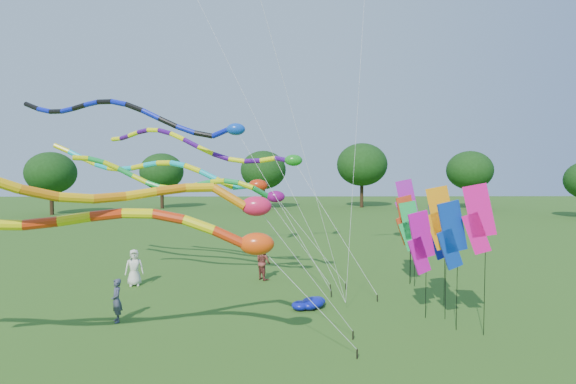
{
  "coord_description": "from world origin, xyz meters",
  "views": [
    {
      "loc": [
        -0.16,
        -15.38,
        5.86
      ],
      "look_at": [
        0.15,
        4.86,
        4.8
      ],
      "focal_mm": 30.0,
      "sensor_mm": 36.0,
      "label": 1
    }
  ],
  "objects_px": {
    "tube_kite_orange": "(95,184)",
    "blue_nylon_heap": "(311,302)",
    "person_a": "(134,268)",
    "person_b": "(117,300)",
    "person_c": "(263,262)",
    "tube_kite_red": "(90,221)"
  },
  "relations": [
    {
      "from": "tube_kite_red",
      "to": "tube_kite_orange",
      "type": "height_order",
      "value": "tube_kite_orange"
    },
    {
      "from": "tube_kite_orange",
      "to": "person_a",
      "type": "height_order",
      "value": "tube_kite_orange"
    },
    {
      "from": "person_a",
      "to": "tube_kite_orange",
      "type": "bearing_deg",
      "value": -95.09
    },
    {
      "from": "person_b",
      "to": "person_c",
      "type": "relative_size",
      "value": 0.92
    },
    {
      "from": "blue_nylon_heap",
      "to": "tube_kite_orange",
      "type": "bearing_deg",
      "value": -133.2
    },
    {
      "from": "person_b",
      "to": "tube_kite_red",
      "type": "bearing_deg",
      "value": -18.27
    },
    {
      "from": "blue_nylon_heap",
      "to": "person_a",
      "type": "distance_m",
      "value": 9.29
    },
    {
      "from": "tube_kite_orange",
      "to": "person_b",
      "type": "xyz_separation_m",
      "value": [
        -1.16,
        4.86,
        -4.56
      ]
    },
    {
      "from": "tube_kite_red",
      "to": "tube_kite_orange",
      "type": "relative_size",
      "value": 1.04
    },
    {
      "from": "person_b",
      "to": "person_c",
      "type": "bearing_deg",
      "value": 112.64
    },
    {
      "from": "tube_kite_orange",
      "to": "blue_nylon_heap",
      "type": "height_order",
      "value": "tube_kite_orange"
    },
    {
      "from": "person_a",
      "to": "person_c",
      "type": "distance_m",
      "value": 6.44
    },
    {
      "from": "tube_kite_red",
      "to": "person_c",
      "type": "bearing_deg",
      "value": 60.8
    },
    {
      "from": "person_c",
      "to": "tube_kite_red",
      "type": "bearing_deg",
      "value": 122.68
    },
    {
      "from": "tube_kite_red",
      "to": "person_a",
      "type": "bearing_deg",
      "value": 92.38
    },
    {
      "from": "person_a",
      "to": "person_b",
      "type": "height_order",
      "value": "person_a"
    },
    {
      "from": "blue_nylon_heap",
      "to": "person_a",
      "type": "bearing_deg",
      "value": 156.44
    },
    {
      "from": "tube_kite_red",
      "to": "blue_nylon_heap",
      "type": "distance_m",
      "value": 10.15
    },
    {
      "from": "blue_nylon_heap",
      "to": "person_c",
      "type": "height_order",
      "value": "person_c"
    },
    {
      "from": "person_a",
      "to": "person_b",
      "type": "distance_m",
      "value": 5.66
    },
    {
      "from": "tube_kite_red",
      "to": "tube_kite_orange",
      "type": "bearing_deg",
      "value": -42.33
    },
    {
      "from": "tube_kite_red",
      "to": "person_a",
      "type": "height_order",
      "value": "tube_kite_red"
    }
  ]
}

